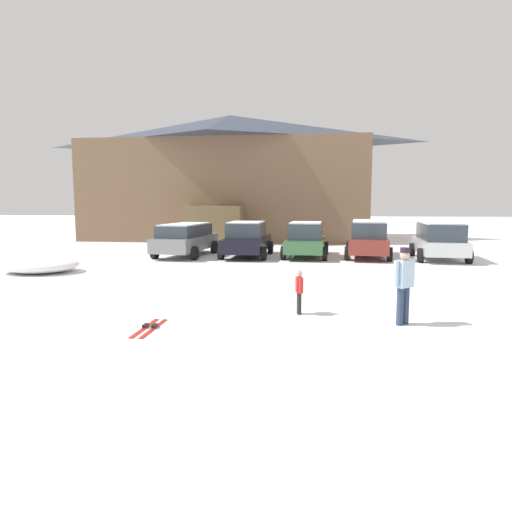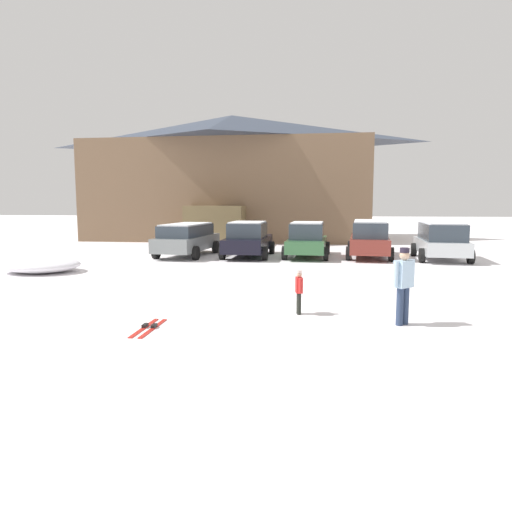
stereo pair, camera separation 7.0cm
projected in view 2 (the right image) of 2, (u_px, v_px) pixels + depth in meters
The scene contains 11 objects.
ground at pixel (213, 378), 6.86m from camera, with size 160.00×160.00×0.00m, color white.
ski_lodge at pixel (232, 177), 33.55m from camera, with size 20.04×12.09×8.90m.
parked_grey_wagon at pixel (187, 238), 22.31m from camera, with size 2.56×4.91×1.59m.
parked_black_sedan at pixel (248, 239), 21.99m from camera, with size 2.31×4.47×1.70m.
parked_green_coupe at pixel (307, 240), 21.86m from camera, with size 2.30×4.45×1.69m.
parked_maroon_van at pixel (369, 238), 21.77m from camera, with size 2.46×4.90×1.76m.
parked_silver_wagon at pixel (441, 240), 20.80m from camera, with size 2.45×4.22×1.72m.
skier_adult_in_blue_parka at pixel (403, 282), 9.71m from camera, with size 0.50×0.44×1.67m.
skier_child_in_red_jacket at pixel (299, 289), 10.69m from camera, with size 0.19×0.38×1.05m.
pair_of_skis at pixel (149, 327), 9.54m from camera, with size 0.33×1.46×0.08m.
plowed_snow_pile at pixel (41, 265), 17.16m from camera, with size 2.91×2.33×0.58m, color white.
Camera 2 is at (1.41, -6.48, 2.63)m, focal length 32.00 mm.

